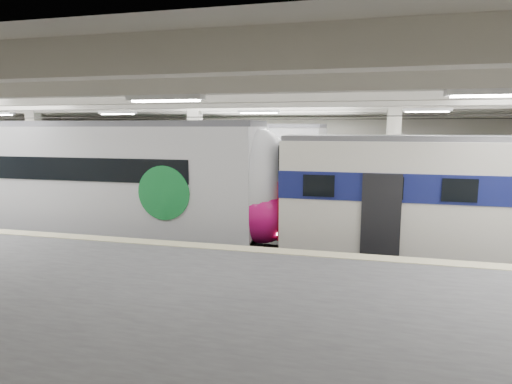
# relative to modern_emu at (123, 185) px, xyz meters

# --- Properties ---
(station_hall) EXTENTS (36.00, 24.00, 5.75)m
(station_hall) POSITION_rel_modern_emu_xyz_m (4.69, -1.74, 1.00)
(station_hall) COLOR black
(station_hall) RESTS_ON ground
(modern_emu) EXTENTS (14.25, 2.94, 4.57)m
(modern_emu) POSITION_rel_modern_emu_xyz_m (0.00, 0.00, 0.00)
(modern_emu) COLOR silver
(modern_emu) RESTS_ON ground
(older_rer) EXTENTS (12.28, 2.71, 4.10)m
(older_rer) POSITION_rel_modern_emu_xyz_m (12.15, 0.00, -0.09)
(older_rer) COLOR silver
(older_rer) RESTS_ON ground
(far_train) EXTENTS (14.18, 3.59, 4.48)m
(far_train) POSITION_rel_modern_emu_xyz_m (-0.13, 5.50, 0.07)
(far_train) COLOR silver
(far_train) RESTS_ON ground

